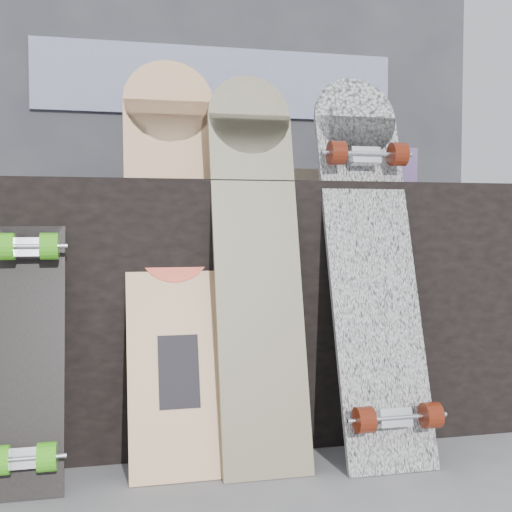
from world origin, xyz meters
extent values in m
plane|color=slate|center=(0.00, 0.00, 0.00)|extent=(60.00, 60.00, 0.00)
cube|color=black|center=(0.00, 0.50, 0.40)|extent=(1.60, 0.60, 0.80)
cube|color=#323136|center=(0.00, 1.35, 1.10)|extent=(2.40, 0.20, 2.20)
cube|color=#0D1450|center=(0.00, 1.24, 1.30)|extent=(1.60, 0.02, 0.30)
cube|color=#473063|center=(-0.27, 0.56, 0.85)|extent=(0.18, 0.12, 0.10)
cube|color=#473063|center=(0.44, 0.41, 0.86)|extent=(0.14, 0.14, 0.12)
cube|color=#D1B78C|center=(0.11, 0.55, 0.83)|extent=(0.22, 0.10, 0.06)
cube|color=#D1BD8D|center=(-0.30, 0.20, 0.52)|extent=(0.27, 0.35, 1.05)
cylinder|color=#D1BD8D|center=(-0.30, 0.37, 1.04)|extent=(0.27, 0.10, 0.27)
cylinder|color=red|center=(-0.30, 0.22, 0.61)|extent=(0.21, 0.07, 0.20)
cube|color=black|center=(-0.30, 0.11, 0.27)|extent=(0.11, 0.06, 0.19)
cube|color=#CEC18C|center=(-0.07, 0.13, 0.50)|extent=(0.25, 0.27, 1.00)
cylinder|color=#CEC18C|center=(-0.07, 0.26, 0.99)|extent=(0.25, 0.08, 0.24)
cube|color=white|center=(0.27, 0.12, 0.50)|extent=(0.26, 0.33, 1.01)
cylinder|color=white|center=(0.27, 0.28, 1.00)|extent=(0.26, 0.09, 0.26)
cube|color=silver|center=(0.27, -0.03, 0.15)|extent=(0.09, 0.04, 0.06)
cylinder|color=#601D0D|center=(0.17, -0.05, 0.16)|extent=(0.04, 0.07, 0.07)
cylinder|color=#601D0D|center=(0.36, -0.05, 0.16)|extent=(0.05, 0.07, 0.07)
cube|color=silver|center=(0.27, 0.19, 0.87)|extent=(0.09, 0.04, 0.06)
cylinder|color=#601D0D|center=(0.17, 0.17, 0.88)|extent=(0.04, 0.07, 0.07)
cylinder|color=#601D0D|center=(0.36, 0.17, 0.88)|extent=(0.05, 0.07, 0.07)
cube|color=black|center=(-0.68, 0.11, 0.35)|extent=(0.18, 0.22, 0.70)
cylinder|color=black|center=(-0.68, 0.22, 0.70)|extent=(0.18, 0.06, 0.17)
cube|color=silver|center=(-0.68, 0.00, 0.11)|extent=(0.09, 0.04, 0.06)
cylinder|color=#48C41B|center=(-0.74, -0.02, 0.11)|extent=(0.04, 0.07, 0.07)
cylinder|color=#48C41B|center=(-0.63, -0.02, 0.11)|extent=(0.04, 0.07, 0.07)
cube|color=silver|center=(-0.68, 0.15, 0.61)|extent=(0.09, 0.04, 0.06)
cylinder|color=#48C41B|center=(-0.74, 0.13, 0.62)|extent=(0.04, 0.07, 0.07)
cylinder|color=#48C41B|center=(-0.63, 0.13, 0.62)|extent=(0.04, 0.07, 0.07)
camera|label=1|loc=(-0.47, -1.60, 0.68)|focal=45.00mm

